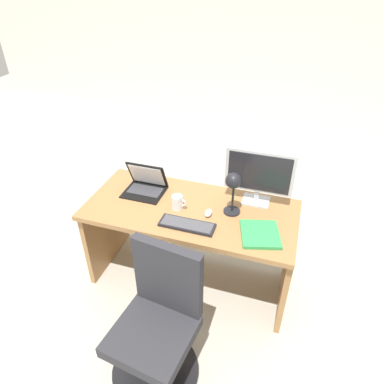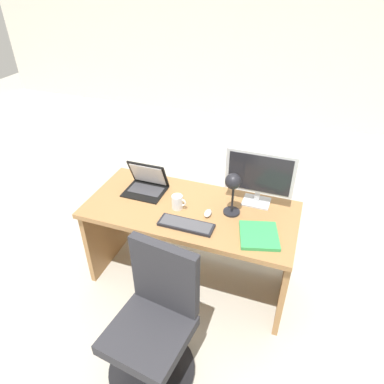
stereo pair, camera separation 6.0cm
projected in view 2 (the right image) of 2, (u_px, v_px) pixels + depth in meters
ground at (233, 187)px, 4.14m from camera, size 12.00×12.00×0.00m
back_wall at (276, 29)px, 5.07m from camera, size 10.00×0.10×2.80m
desk at (192, 227)px, 2.71m from camera, size 1.55×0.71×0.73m
monitor at (260, 175)px, 2.48m from camera, size 0.50×0.16×0.42m
laptop at (147, 182)px, 2.73m from camera, size 0.31×0.26×0.23m
keyboard at (186, 225)px, 2.38m from camera, size 0.38×0.13×0.02m
mouse at (208, 213)px, 2.47m from camera, size 0.05×0.09×0.04m
desk_lamp at (233, 186)px, 2.36m from camera, size 0.12×0.14×0.34m
book at (259, 235)px, 2.29m from camera, size 0.31×0.33×0.02m
coffee_mug at (178, 202)px, 2.53m from camera, size 0.11×0.08×0.11m
office_chair at (154, 329)px, 2.13m from camera, size 0.56×0.56×0.93m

